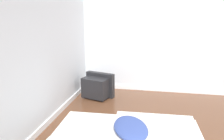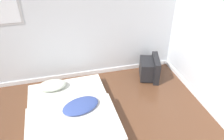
{
  "view_description": "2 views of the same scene",
  "coord_description": "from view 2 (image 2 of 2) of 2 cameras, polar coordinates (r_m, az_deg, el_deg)",
  "views": [
    {
      "loc": [
        -2.03,
        1.42,
        1.57
      ],
      "look_at": [
        1.02,
        2.01,
        0.8
      ],
      "focal_mm": 35.0,
      "sensor_mm": 36.0,
      "label": 1
    },
    {
      "loc": [
        0.18,
        -1.07,
        2.73
      ],
      "look_at": [
        0.94,
        1.91,
        0.71
      ],
      "focal_mm": 35.0,
      "sensor_mm": 36.0,
      "label": 2
    }
  ],
  "objects": [
    {
      "name": "wall_back",
      "position": [
        4.27,
        -16.55,
        12.27
      ],
      "size": [
        7.49,
        0.08,
        2.6
      ],
      "color": "silver",
      "rests_on": "ground_plane"
    },
    {
      "name": "crt_tv",
      "position": [
        4.69,
        9.9,
        0.44
      ],
      "size": [
        0.52,
        0.63,
        0.48
      ],
      "color": "black",
      "rests_on": "ground_plane"
    },
    {
      "name": "mattress_bed",
      "position": [
        3.79,
        -10.73,
        -11.03
      ],
      "size": [
        1.46,
        1.85,
        0.32
      ],
      "color": "silver",
      "rests_on": "ground_plane"
    }
  ]
}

